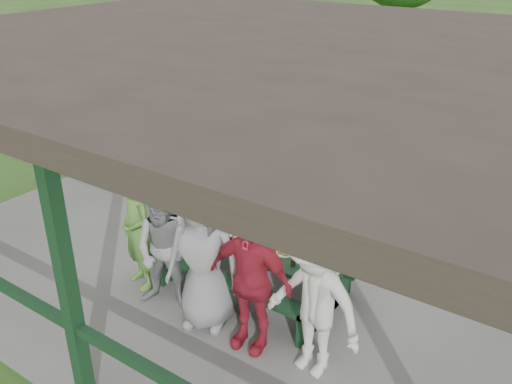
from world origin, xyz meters
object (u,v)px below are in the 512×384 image
Objects in this scene: farm_trailer at (310,87)px; picnic_table_near at (254,260)px; spectator_blue at (254,138)px; pickup_truck at (466,100)px; contestant_grey_left at (166,250)px; spectator_lblue at (295,160)px; contestant_green at (138,231)px; contestant_red at (250,280)px; contestant_white_fedora at (314,303)px; spectator_grey at (426,186)px; picnic_table_far at (330,207)px; contestant_grey_mid at (203,258)px.

picnic_table_near is at bearing -77.74° from farm_trailer.
spectator_blue is 6.47m from pickup_truck.
spectator_lblue is at bearing 75.42° from contestant_grey_left.
contestant_green reaches higher than pickup_truck.
contestant_green is 1.01× the size of contestant_grey_left.
spectator_lblue is at bearing 104.23° from contestant_green.
picnic_table_near is at bearing 117.65° from contestant_red.
contestant_green is 10.15m from pickup_truck.
contestant_grey_left is 1.34m from contestant_red.
contestant_white_fedora is (2.79, -0.11, 0.07)m from contestant_green.
spectator_grey reaches higher than picnic_table_near.
farm_trailer reaches higher than picnic_table_near.
spectator_grey is at bearing 171.69° from spectator_blue.
contestant_white_fedora reaches higher than picnic_table_far.
contestant_white_fedora reaches higher than farm_trailer.
farm_trailer is at bearing 126.54° from pickup_truck.
pickup_truck is (0.39, 10.15, -0.34)m from contestant_grey_mid.
spectator_grey reaches higher than spectator_blue.
contestant_red is 10.29m from farm_trailer.
picnic_table_far is 1.67× the size of spectator_grey.
contestant_green is 0.44× the size of farm_trailer.
contestant_grey_mid reaches higher than contestant_white_fedora.
pickup_truck is at bearing 99.96° from contestant_green.
contestant_white_fedora reaches higher than pickup_truck.
contestant_green is 0.89× the size of contestant_grey_mid.
picnic_table_near is 1.35× the size of contestant_grey_mid.
spectator_grey is (1.24, 0.89, 0.36)m from picnic_table_far.
contestant_grey_mid is 1.25× the size of spectator_lblue.
picnic_table_far is at bearing 23.13° from spectator_grey.
farm_trailer is (-2.45, 9.13, -0.29)m from contestant_green.
picnic_table_far is 1.57m from spectator_grey.
pickup_truck is 4.21m from farm_trailer.
contestant_grey_mid is 1.14× the size of spectator_grey.
contestant_green is 1.01× the size of spectator_grey.
contestant_green is 0.33× the size of pickup_truck.
contestant_grey_mid is at bearing -94.23° from picnic_table_far.
spectator_blue is (-2.87, 4.22, -0.09)m from contestant_red.
picnic_table_far is 3.06m from contestant_grey_left.
picnic_table_far is 3.20m from contestant_white_fedora.
spectator_grey is (1.46, 3.82, -0.12)m from contestant_grey_mid.
contestant_red is 10.17m from pickup_truck.
pickup_truck is at bearing -79.14° from spectator_lblue.
spectator_grey is 6.43m from pickup_truck.
spectator_grey is at bearing -145.92° from pickup_truck.
contestant_grey_mid reaches higher than pickup_truck.
pickup_truck is at bearing 68.44° from contestant_grey_mid.
spectator_grey is at bearing 96.79° from contestant_white_fedora.
spectator_grey is at bearing 65.01° from picnic_table_near.
contestant_grey_mid reaches higher than contestant_red.
spectator_blue is 0.42× the size of farm_trailer.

